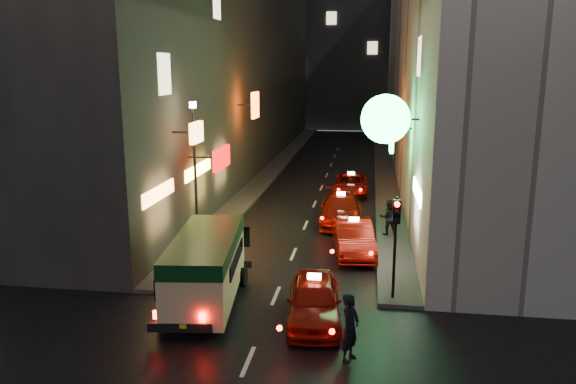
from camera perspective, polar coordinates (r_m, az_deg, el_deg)
The scene contains 14 objects.
building_left at distance 44.88m, azimuth -6.10°, elevation 14.09°, with size 7.62×52.00×18.00m.
building_right at distance 43.77m, azimuth 15.28°, elevation 13.77°, with size 8.33×52.00×18.00m.
building_far at distance 75.61m, azimuth 6.25°, elevation 14.97°, with size 30.00×10.00×22.00m, color #343439.
sidewalk_left at distance 44.76m, azimuth -1.17°, elevation 2.69°, with size 1.50×52.00×0.15m, color #4D4947.
sidewalk_right at distance 44.17m, azimuth 9.77°, elevation 2.37°, with size 1.50×52.00×0.15m, color #4D4947.
minibus at distance 18.81m, azimuth -8.32°, elevation -7.03°, with size 2.55×5.72×2.38m.
taxi_near at distance 17.71m, azimuth 2.67°, elevation -10.59°, with size 2.57×5.27×1.79m.
taxi_second at distance 23.93m, azimuth 6.67°, elevation -4.35°, with size 2.84×5.49×1.84m.
taxi_third at distance 28.58m, azimuth 5.39°, elevation -1.50°, with size 2.31×5.36×1.86m.
taxi_far at distance 35.14m, azimuth 6.41°, elevation 0.95°, with size 1.92×4.60×1.63m.
pedestrian_crossing at distance 15.51m, azimuth 6.33°, elevation -13.09°, with size 0.71×0.45×2.15m, color black.
pedestrian_sidewalk at distance 26.36m, azimuth 10.16°, elevation -2.31°, with size 0.70×0.44×1.87m, color black.
traffic_light at distance 18.68m, azimuth 10.91°, elevation -3.45°, with size 0.26×0.43×3.50m.
lamp_post at distance 23.97m, azimuth -9.43°, elevation 2.69°, with size 0.28×0.28×6.22m.
Camera 1 is at (3.08, -9.48, 7.78)m, focal length 35.00 mm.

